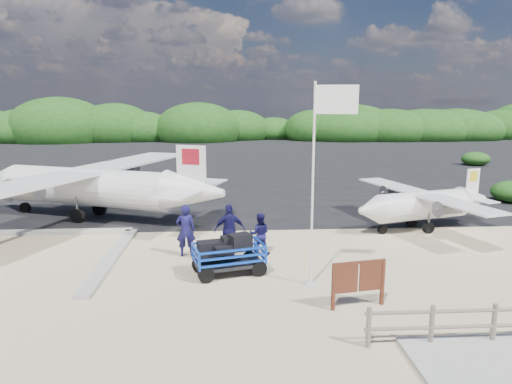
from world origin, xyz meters
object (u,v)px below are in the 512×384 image
flagpole (310,284)px  signboard (357,307)px  aircraft_large (424,171)px  aircraft_small (105,158)px  crew_a (186,230)px  baggage_cart (229,274)px  crew_c (230,230)px  crew_b (260,234)px

flagpole → signboard: size_ratio=3.70×
aircraft_large → aircraft_small: aircraft_large is taller
signboard → aircraft_small: bearing=104.0°
crew_a → aircraft_small: crew_a is taller
crew_a → baggage_cart: bearing=126.9°
flagpole → crew_a: 5.18m
baggage_cart → crew_c: size_ratio=1.26×
flagpole → aircraft_small: bearing=114.1°
crew_b → aircraft_large: size_ratio=0.10×
crew_b → crew_c: 1.13m
crew_c → flagpole: bearing=124.4°
flagpole → aircraft_large: bearing=59.6°
signboard → crew_a: 7.00m
signboard → aircraft_small: size_ratio=0.24×
signboard → aircraft_small: (-16.10, 35.30, 0.00)m
crew_b → aircraft_small: bearing=-61.3°
crew_c → aircraft_large: 26.16m
aircraft_small → baggage_cart: bearing=95.3°
crew_b → aircraft_large: aircraft_large is taller
baggage_cart → crew_c: bearing=73.6°
signboard → crew_c: 5.90m
baggage_cart → aircraft_large: aircraft_large is taller
baggage_cart → flagpole: (2.55, -1.05, 0.00)m
flagpole → crew_c: 3.99m
signboard → crew_c: crew_c is taller
baggage_cart → aircraft_small: bearing=95.7°
baggage_cart → aircraft_small: (-12.52, 32.58, 0.00)m
baggage_cart → aircraft_large: (16.29, 22.36, 0.00)m
flagpole → crew_b: size_ratio=3.89×
signboard → aircraft_large: size_ratio=0.11×
crew_b → aircraft_large: (15.14, 20.45, -0.80)m
crew_a → crew_b: bearing=177.3°
aircraft_large → aircraft_small: 30.57m
flagpole → crew_c: (-2.51, 2.94, 0.98)m
baggage_cart → signboard: signboard is taller
flagpole → crew_b: 3.37m
crew_b → aircraft_large: 25.46m
flagpole → signboard: bearing=-58.5°
crew_a → aircraft_small: (-10.94, 30.66, -0.98)m
crew_a → crew_c: 1.62m
crew_c → aircraft_small: crew_c is taller
aircraft_large → crew_b: bearing=75.1°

